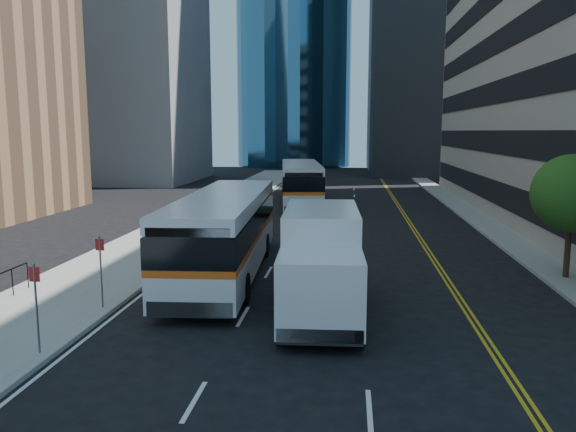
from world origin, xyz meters
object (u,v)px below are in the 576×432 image
(bus_rear, at_px, (301,183))
(box_truck, at_px, (321,261))
(bus_front, at_px, (225,231))
(street_tree, at_px, (572,194))

(bus_rear, xyz_separation_m, box_truck, (3.07, -27.56, -0.09))
(bus_front, xyz_separation_m, bus_rear, (1.28, 22.77, 0.02))
(bus_front, distance_m, box_truck, 6.48)
(bus_front, xyz_separation_m, box_truck, (4.35, -4.79, -0.07))
(street_tree, xyz_separation_m, bus_rear, (-13.00, 22.17, -1.70))
(bus_front, distance_m, bus_rear, 22.80)
(street_tree, bearing_deg, bus_front, -177.59)
(street_tree, relative_size, box_truck, 0.69)
(bus_front, relative_size, bus_rear, 0.98)
(box_truck, bearing_deg, bus_rear, 93.84)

